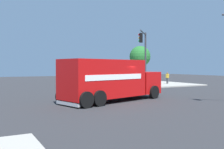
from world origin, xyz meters
name	(u,v)px	position (x,y,z in m)	size (l,w,h in m)	color
ground_plane	(114,101)	(0.00, 0.00, 0.00)	(100.00, 100.00, 0.00)	#2B2B2D
sidewalk_corner_near	(150,84)	(-12.51, -12.51, 0.07)	(10.53, 10.53, 0.14)	#9E998E
delivery_truck	(111,80)	(0.35, 0.19, 1.54)	(8.56, 4.76, 2.95)	red
traffic_light_primary	(144,51)	(-7.57, -6.96, 4.19)	(2.85, 3.08, 6.20)	#38383D
pedestrian_near_corner	(167,77)	(-14.35, -11.05, 1.02)	(0.27, 0.52, 1.56)	#4C4C51
pedestrian_crossing	(145,77)	(-11.74, -12.49, 1.02)	(0.52, 0.27, 1.56)	black
picket_fence_run	(130,78)	(-12.51, -17.53, 0.62)	(7.66, 0.05, 0.95)	silver
shade_tree_near	(140,57)	(-12.07, -14.29, 3.89)	(2.98, 2.98, 5.27)	brown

